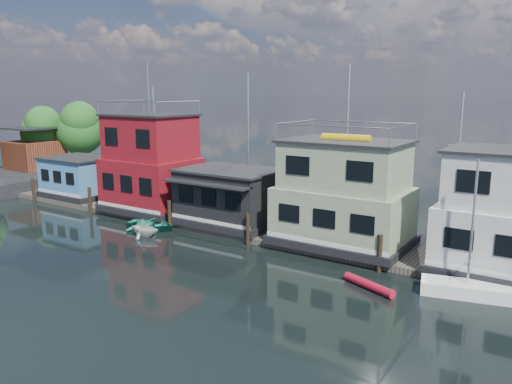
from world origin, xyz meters
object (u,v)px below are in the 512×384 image
Objects in this scene: day_sailer at (467,288)px; dinghy_white at (144,228)px; dinghy_teal at (151,224)px; houseboat_red at (151,165)px; houseboat_dark at (230,196)px; red_kayak at (369,285)px; houseboat_green at (344,195)px; houseboat_blue at (79,177)px.

dinghy_white is at bearing 170.31° from day_sailer.
dinghy_white is 1.71m from dinghy_teal.
houseboat_red is 7.48m from dinghy_white.
day_sailer is at bearing -8.21° from houseboat_red.
houseboat_dark is 6.58m from dinghy_white.
houseboat_green is at bearing 147.41° from red_kayak.
houseboat_green is 1.22× the size of day_sailer.
red_kayak is at bearing -54.40° from houseboat_green.
houseboat_red reaches higher than houseboat_dark.
houseboat_red is at bearing -172.92° from red_kayak.
dinghy_teal is at bearing -164.35° from red_kayak.
dinghy_white is 16.74m from red_kayak.
houseboat_red is 6.19m from dinghy_teal.
houseboat_blue is at bearing -180.00° from houseboat_red.
houseboat_green reaches higher than dinghy_teal.
houseboat_blue reaches higher than dinghy_white.
dinghy_white is 0.73× the size of red_kayak.
day_sailer reaches higher than houseboat_dark.
houseboat_dark is 1.95× the size of dinghy_teal.
dinghy_teal is at bearing 166.31° from day_sailer.
houseboat_green is 2.21× the size of dinghy_teal.
dinghy_teal is 0.55× the size of day_sailer.
houseboat_green reaches higher than dinghy_white.
houseboat_blue is at bearing -168.44° from red_kayak.
houseboat_green reaches higher than day_sailer.
houseboat_red is at bearing -180.00° from houseboat_green.
day_sailer reaches higher than dinghy_teal.
houseboat_blue is 0.76× the size of houseboat_green.
houseboat_green is at bearing 142.77° from day_sailer.
red_kayak is at bearing -10.25° from houseboat_blue.
day_sailer is (21.13, 1.44, -0.20)m from dinghy_white.
houseboat_dark is at bearing -0.06° from houseboat_blue.
day_sailer reaches higher than houseboat_blue.
dinghy_white reaches higher than red_kayak.
houseboat_dark is 1.08× the size of day_sailer.
houseboat_red reaches higher than dinghy_teal.
red_kayak is 0.46× the size of day_sailer.
red_kayak is (16.73, -0.41, -0.38)m from dinghy_white.
dinghy_white is (13.72, -5.09, -1.59)m from houseboat_blue.
red_kayak is 4.78m from day_sailer.
houseboat_green is 9.64m from day_sailer.
red_kayak is (30.44, -5.51, -1.97)m from houseboat_blue.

